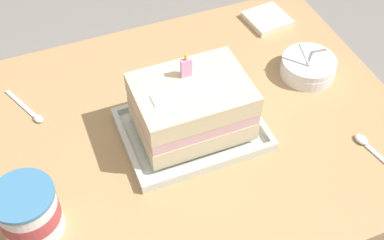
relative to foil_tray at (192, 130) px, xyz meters
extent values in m
cube|color=tan|center=(0.01, 0.02, -0.03)|extent=(0.96, 0.77, 0.04)
cube|color=tan|center=(-0.41, 0.34, -0.38)|extent=(0.06, 0.06, 0.68)
cube|color=tan|center=(0.43, 0.34, -0.38)|extent=(0.06, 0.06, 0.68)
cube|color=silver|center=(0.00, 0.00, 0.00)|extent=(0.30, 0.23, 0.01)
cube|color=silver|center=(0.00, -0.11, 0.01)|extent=(0.30, 0.01, 0.02)
cube|color=silver|center=(0.00, 0.11, 0.01)|extent=(0.30, 0.01, 0.02)
cube|color=silver|center=(-0.15, 0.00, 0.01)|extent=(0.01, 0.21, 0.02)
cube|color=silver|center=(0.15, 0.00, 0.01)|extent=(0.01, 0.21, 0.02)
cube|color=beige|center=(0.00, 0.00, 0.04)|extent=(0.23, 0.17, 0.05)
cube|color=beige|center=(0.00, 0.00, 0.08)|extent=(0.23, 0.17, 0.03)
cube|color=beige|center=(0.00, 0.00, 0.11)|extent=(0.23, 0.17, 0.05)
cube|color=white|center=(0.00, -0.01, 0.14)|extent=(0.18, 0.03, 0.00)
cube|color=#E099C6|center=(0.00, 0.03, 0.16)|extent=(0.02, 0.01, 0.04)
ellipsoid|color=yellow|center=(0.00, 0.03, 0.19)|extent=(0.01, 0.01, 0.01)
cylinder|color=white|center=(0.33, 0.07, 0.01)|extent=(0.13, 0.13, 0.03)
cylinder|color=white|center=(0.33, 0.07, 0.02)|extent=(0.13, 0.13, 0.03)
cylinder|color=silver|center=(0.35, 0.07, 0.06)|extent=(0.01, 0.06, 0.06)
cylinder|color=silver|center=(0.32, 0.06, 0.05)|extent=(0.03, 0.05, 0.06)
cylinder|color=white|center=(-0.36, -0.11, 0.05)|extent=(0.11, 0.11, 0.11)
cylinder|color=#B23D47|center=(-0.36, -0.11, 0.05)|extent=(0.11, 0.11, 0.04)
cylinder|color=teal|center=(-0.36, -0.11, 0.10)|extent=(0.11, 0.11, 0.01)
ellipsoid|color=silver|center=(0.33, -0.16, 0.00)|extent=(0.03, 0.04, 0.01)
ellipsoid|color=silver|center=(-0.31, 0.16, 0.00)|extent=(0.03, 0.03, 0.01)
cube|color=silver|center=(-0.34, 0.23, -0.01)|extent=(0.06, 0.11, 0.00)
cube|color=silver|center=(0.34, 0.30, 0.00)|extent=(0.12, 0.12, 0.02)
camera|label=1|loc=(-0.27, -0.67, 0.84)|focal=47.04mm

